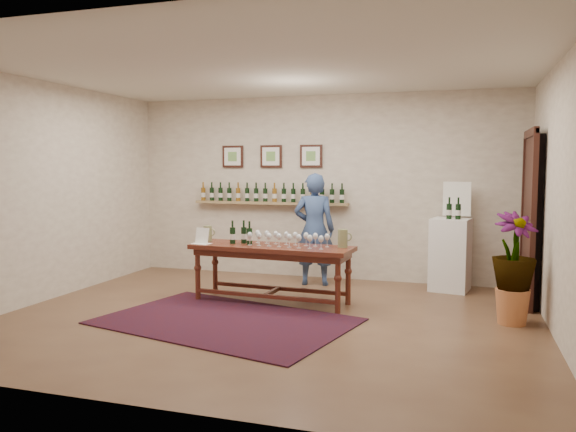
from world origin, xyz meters
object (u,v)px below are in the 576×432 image
(display_pedestal, at_px, (450,255))
(person, at_px, (314,229))
(potted_plant, at_px, (514,268))
(tasting_table, at_px, (272,254))

(display_pedestal, relative_size, person, 0.62)
(person, bearing_deg, potted_plant, 143.88)
(potted_plant, bearing_deg, display_pedestal, 113.96)
(person, bearing_deg, tasting_table, 70.03)
(potted_plant, bearing_deg, tasting_table, 176.93)
(tasting_table, xyz_separation_m, display_pedestal, (2.14, 1.40, -0.12))
(tasting_table, height_order, potted_plant, potted_plant)
(person, bearing_deg, display_pedestal, 177.56)
(potted_plant, bearing_deg, person, 152.46)
(display_pedestal, relative_size, potted_plant, 0.95)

